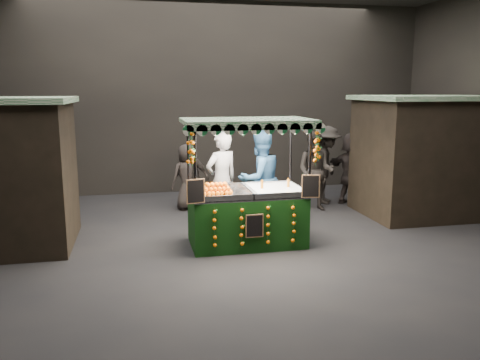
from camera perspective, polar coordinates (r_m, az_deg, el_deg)
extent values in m
plane|color=black|center=(8.57, 0.95, -7.97)|extent=(12.00, 12.00, 0.00)
cube|color=black|center=(13.04, -4.08, 9.59)|extent=(12.00, 0.10, 5.00)
cube|color=black|center=(3.45, 20.39, 6.08)|extent=(12.00, 0.10, 5.00)
cube|color=black|center=(11.39, 21.25, 2.43)|extent=(2.80, 2.00, 2.50)
cube|color=#125226|center=(11.30, 21.70, 8.97)|extent=(3.00, 2.20, 0.10)
cube|color=black|center=(8.65, 0.80, -4.67)|extent=(1.98, 1.08, 0.90)
cube|color=silver|center=(8.54, 0.81, -1.64)|extent=(1.98, 1.08, 0.04)
cylinder|color=black|center=(7.85, -5.22, -1.57)|extent=(0.05, 0.05, 2.16)
cylinder|color=black|center=(8.29, 8.11, -0.97)|extent=(0.05, 0.05, 2.16)
cylinder|color=black|center=(8.85, -6.03, -0.19)|extent=(0.05, 0.05, 2.16)
cylinder|color=black|center=(9.25, 5.92, 0.28)|extent=(0.05, 0.05, 2.16)
cube|color=#125226|center=(8.36, 0.83, 6.96)|extent=(2.21, 1.31, 0.07)
cube|color=white|center=(8.66, 4.29, -1.12)|extent=(0.88, 0.97, 0.07)
cube|color=black|center=(7.78, -5.24, -1.33)|extent=(0.30, 0.09, 0.40)
cube|color=black|center=(8.24, 8.31, -0.73)|extent=(0.30, 0.09, 0.40)
cube|color=black|center=(8.10, 1.72, -5.41)|extent=(0.31, 0.02, 0.40)
imported|color=gray|center=(9.51, -2.17, -0.08)|extent=(0.83, 0.71, 1.93)
imported|color=navy|center=(9.59, 2.36, 0.08)|extent=(1.15, 1.03, 1.96)
imported|color=#2C2624|center=(10.57, -22.15, -0.67)|extent=(0.67, 0.54, 1.61)
imported|color=#2A2622|center=(11.16, 8.84, 1.04)|extent=(1.10, 1.06, 1.79)
imported|color=#2A2522|center=(11.17, -5.61, 0.37)|extent=(0.91, 0.85, 1.50)
imported|color=black|center=(11.87, 10.13, 1.75)|extent=(1.22, 1.39, 1.87)
imported|color=#2C2624|center=(11.16, -6.22, 0.37)|extent=(0.85, 0.69, 1.51)
imported|color=#2A2422|center=(11.82, 12.96, 1.29)|extent=(1.13, 1.68, 1.74)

